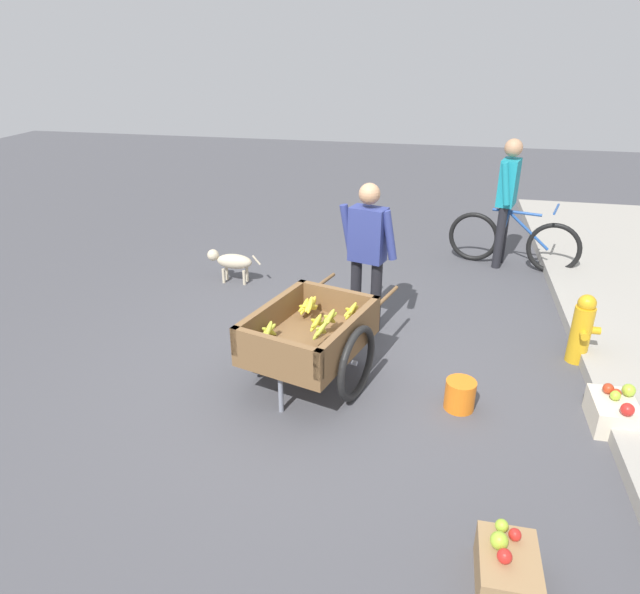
{
  "coord_description": "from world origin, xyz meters",
  "views": [
    {
      "loc": [
        4.31,
        0.86,
        2.74
      ],
      "look_at": [
        0.11,
        -0.04,
        0.75
      ],
      "focal_mm": 31.69,
      "sensor_mm": 36.0,
      "label": 1
    }
  ],
  "objects_px": {
    "bicycle": "(513,241)",
    "cyclist_person": "(507,192)",
    "apple_crate": "(613,411)",
    "dog": "(231,261)",
    "plastic_bucket": "(460,395)",
    "mixed_fruit_crate": "(507,569)",
    "vendor_person": "(368,246)",
    "fruit_cart": "(310,338)",
    "fire_hydrant": "(582,329)"
  },
  "relations": [
    {
      "from": "plastic_bucket",
      "to": "fire_hydrant",
      "type": "bearing_deg",
      "value": 132.47
    },
    {
      "from": "fruit_cart",
      "to": "mixed_fruit_crate",
      "type": "height_order",
      "value": "fruit_cart"
    },
    {
      "from": "dog",
      "to": "apple_crate",
      "type": "bearing_deg",
      "value": 61.81
    },
    {
      "from": "vendor_person",
      "to": "dog",
      "type": "relative_size",
      "value": 2.24
    },
    {
      "from": "plastic_bucket",
      "to": "mixed_fruit_crate",
      "type": "relative_size",
      "value": 0.57
    },
    {
      "from": "fire_hydrant",
      "to": "plastic_bucket",
      "type": "height_order",
      "value": "fire_hydrant"
    },
    {
      "from": "fruit_cart",
      "to": "plastic_bucket",
      "type": "height_order",
      "value": "fruit_cart"
    },
    {
      "from": "apple_crate",
      "to": "cyclist_person",
      "type": "bearing_deg",
      "value": -169.53
    },
    {
      "from": "apple_crate",
      "to": "plastic_bucket",
      "type": "bearing_deg",
      "value": -89.04
    },
    {
      "from": "dog",
      "to": "mixed_fruit_crate",
      "type": "distance_m",
      "value": 4.71
    },
    {
      "from": "bicycle",
      "to": "apple_crate",
      "type": "height_order",
      "value": "bicycle"
    },
    {
      "from": "plastic_bucket",
      "to": "mixed_fruit_crate",
      "type": "bearing_deg",
      "value": 8.16
    },
    {
      "from": "fire_hydrant",
      "to": "mixed_fruit_crate",
      "type": "xyz_separation_m",
      "value": [
        2.59,
        -0.83,
        -0.21
      ]
    },
    {
      "from": "plastic_bucket",
      "to": "bicycle",
      "type": "bearing_deg",
      "value": 168.47
    },
    {
      "from": "vendor_person",
      "to": "plastic_bucket",
      "type": "relative_size",
      "value": 6.02
    },
    {
      "from": "fruit_cart",
      "to": "vendor_person",
      "type": "distance_m",
      "value": 1.23
    },
    {
      "from": "cyclist_person",
      "to": "apple_crate",
      "type": "distance_m",
      "value": 3.5
    },
    {
      "from": "cyclist_person",
      "to": "mixed_fruit_crate",
      "type": "bearing_deg",
      "value": -3.44
    },
    {
      "from": "cyclist_person",
      "to": "fruit_cart",
      "type": "bearing_deg",
      "value": -28.94
    },
    {
      "from": "cyclist_person",
      "to": "dog",
      "type": "xyz_separation_m",
      "value": [
        1.28,
        -3.22,
        -0.7
      ]
    },
    {
      "from": "mixed_fruit_crate",
      "to": "dog",
      "type": "bearing_deg",
      "value": -141.62
    },
    {
      "from": "cyclist_person",
      "to": "fire_hydrant",
      "type": "height_order",
      "value": "cyclist_person"
    },
    {
      "from": "vendor_person",
      "to": "plastic_bucket",
      "type": "height_order",
      "value": "vendor_person"
    },
    {
      "from": "bicycle",
      "to": "fire_hydrant",
      "type": "xyz_separation_m",
      "value": [
        2.34,
        0.39,
        -0.02
      ]
    },
    {
      "from": "fire_hydrant",
      "to": "apple_crate",
      "type": "xyz_separation_m",
      "value": [
        0.96,
        0.08,
        -0.21
      ]
    },
    {
      "from": "dog",
      "to": "apple_crate",
      "type": "distance_m",
      "value": 4.36
    },
    {
      "from": "fire_hydrant",
      "to": "plastic_bucket",
      "type": "xyz_separation_m",
      "value": [
        0.98,
        -1.07,
        -0.21
      ]
    },
    {
      "from": "fire_hydrant",
      "to": "apple_crate",
      "type": "distance_m",
      "value": 0.98
    },
    {
      "from": "dog",
      "to": "mixed_fruit_crate",
      "type": "xyz_separation_m",
      "value": [
        3.69,
        2.92,
        -0.15
      ]
    },
    {
      "from": "fruit_cart",
      "to": "vendor_person",
      "type": "relative_size",
      "value": 1.19
    },
    {
      "from": "cyclist_person",
      "to": "fire_hydrant",
      "type": "relative_size",
      "value": 2.43
    },
    {
      "from": "fruit_cart",
      "to": "mixed_fruit_crate",
      "type": "xyz_separation_m",
      "value": [
        1.73,
        1.49,
        -0.32
      ]
    },
    {
      "from": "vendor_person",
      "to": "dog",
      "type": "height_order",
      "value": "vendor_person"
    },
    {
      "from": "vendor_person",
      "to": "fruit_cart",
      "type": "bearing_deg",
      "value": -16.48
    },
    {
      "from": "plastic_bucket",
      "to": "mixed_fruit_crate",
      "type": "height_order",
      "value": "mixed_fruit_crate"
    },
    {
      "from": "bicycle",
      "to": "fruit_cart",
      "type": "bearing_deg",
      "value": -31.21
    },
    {
      "from": "vendor_person",
      "to": "bicycle",
      "type": "height_order",
      "value": "vendor_person"
    },
    {
      "from": "cyclist_person",
      "to": "plastic_bucket",
      "type": "height_order",
      "value": "cyclist_person"
    },
    {
      "from": "cyclist_person",
      "to": "plastic_bucket",
      "type": "bearing_deg",
      "value": -8.97
    },
    {
      "from": "bicycle",
      "to": "plastic_bucket",
      "type": "bearing_deg",
      "value": -11.53
    },
    {
      "from": "apple_crate",
      "to": "mixed_fruit_crate",
      "type": "bearing_deg",
      "value": -29.3
    },
    {
      "from": "apple_crate",
      "to": "dog",
      "type": "bearing_deg",
      "value": -118.19
    },
    {
      "from": "vendor_person",
      "to": "cyclist_person",
      "type": "xyz_separation_m",
      "value": [
        -2.15,
        1.47,
        0.08
      ]
    },
    {
      "from": "mixed_fruit_crate",
      "to": "fire_hydrant",
      "type": "bearing_deg",
      "value": 162.13
    },
    {
      "from": "vendor_person",
      "to": "fire_hydrant",
      "type": "relative_size",
      "value": 2.25
    },
    {
      "from": "bicycle",
      "to": "cyclist_person",
      "type": "xyz_separation_m",
      "value": [
        -0.04,
        -0.15,
        0.62
      ]
    },
    {
      "from": "dog",
      "to": "plastic_bucket",
      "type": "bearing_deg",
      "value": 52.35
    },
    {
      "from": "cyclist_person",
      "to": "mixed_fruit_crate",
      "type": "distance_m",
      "value": 5.05
    },
    {
      "from": "dog",
      "to": "fire_hydrant",
      "type": "bearing_deg",
      "value": 73.65
    },
    {
      "from": "mixed_fruit_crate",
      "to": "vendor_person",
      "type": "bearing_deg",
      "value": -157.51
    }
  ]
}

